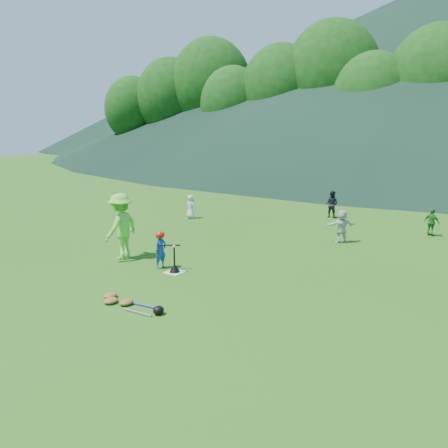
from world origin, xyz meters
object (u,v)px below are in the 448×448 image
at_px(batter_child, 161,250).
at_px(fielder_b, 332,204).
at_px(fielder_d, 342,226).
at_px(batting_tee, 175,268).
at_px(equipment_pile, 126,302).
at_px(home_plate, 175,272).
at_px(adult_coach, 121,226).
at_px(fielder_a, 191,207).
at_px(fielder_c, 432,222).

xyz_separation_m(batter_child, fielder_b, (1.56, 9.75, 0.08)).
bearing_deg(batter_child, fielder_d, -21.48).
relative_size(batting_tee, equipment_pile, 0.38).
bearing_deg(fielder_d, home_plate, 22.25).
relative_size(batter_child, batting_tee, 1.52).
relative_size(batter_child, fielder_d, 0.90).
height_order(batting_tee, equipment_pile, batting_tee).
relative_size(adult_coach, equipment_pile, 1.09).
bearing_deg(fielder_a, fielder_b, -133.15).
relative_size(fielder_a, batting_tee, 1.53).
xyz_separation_m(home_plate, batter_child, (-0.57, 0.11, 0.51)).
height_order(home_plate, equipment_pile, equipment_pile).
xyz_separation_m(batter_child, batting_tee, (0.57, -0.11, -0.39)).
bearing_deg(batter_child, fielder_a, 39.63).
height_order(fielder_b, equipment_pile, fielder_b).
bearing_deg(fielder_d, fielder_b, -108.63).
height_order(fielder_c, batting_tee, fielder_c).
relative_size(fielder_c, batting_tee, 1.49).
xyz_separation_m(adult_coach, batting_tee, (2.21, -0.25, -0.85)).
bearing_deg(fielder_c, batter_child, 81.67).
xyz_separation_m(batter_child, fielder_a, (-3.59, 6.23, 0.00)).
xyz_separation_m(fielder_a, fielder_c, (9.42, 2.02, -0.01)).
distance_m(fielder_d, equipment_pile, 8.33).
xyz_separation_m(fielder_a, fielder_b, (5.16, 3.51, 0.08)).
bearing_deg(fielder_c, adult_coach, 74.27).
height_order(home_plate, adult_coach, adult_coach).
height_order(home_plate, fielder_d, fielder_d).
bearing_deg(batting_tee, fielder_b, 84.25).
relative_size(fielder_b, fielder_d, 1.05).
xyz_separation_m(adult_coach, fielder_c, (7.46, 8.11, -0.48)).
xyz_separation_m(home_plate, fielder_a, (-4.17, 6.34, 0.51)).
height_order(batter_child, fielder_a, fielder_a).
bearing_deg(fielder_b, fielder_a, 38.58).
bearing_deg(fielder_c, fielder_a, 38.97).
height_order(fielder_b, fielder_d, fielder_b).
xyz_separation_m(fielder_a, equipment_pile, (4.68, -8.69, -0.45)).
height_order(fielder_a, fielder_b, fielder_b).
height_order(fielder_d, equipment_pile, fielder_d).
bearing_deg(fielder_c, fielder_d, 74.50).
relative_size(batter_child, fielder_a, 0.99).
bearing_deg(fielder_c, home_plate, 84.76).
bearing_deg(batter_child, batting_tee, -91.21).
xyz_separation_m(fielder_c, equipment_pile, (-4.74, -10.71, -0.44)).
height_order(home_plate, fielder_a, fielder_a).
distance_m(fielder_a, fielder_d, 6.98).
bearing_deg(fielder_b, fielder_c, 164.95).
xyz_separation_m(home_plate, fielder_d, (2.77, 5.65, 0.56)).
bearing_deg(batting_tee, fielder_d, 63.84).
relative_size(fielder_a, fielder_c, 1.02).
relative_size(fielder_b, fielder_c, 1.18).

